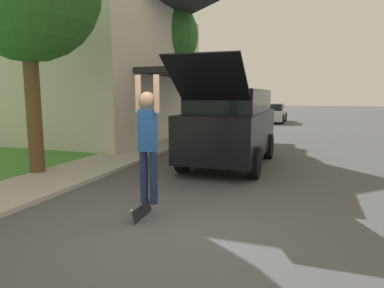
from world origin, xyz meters
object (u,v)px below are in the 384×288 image
Objects in this scene: lawn_tree_far at (159,37)px; car_down_street at (272,113)px; skateboard at (142,211)px; skateboarder at (148,138)px; suv_parked at (231,124)px.

lawn_tree_far is 1.59× the size of car_down_street.
skateboarder is at bearing -11.06° from skateboard.
suv_parked is at bearing -88.02° from car_down_street.
skateboarder reaches higher than car_down_street.
car_down_street is 5.57× the size of skateboard.
skateboarder is 1.25m from skateboard.
skateboarder is (-0.26, -4.74, 0.17)m from suv_parked.
suv_parked is 4.75m from skateboarder.
lawn_tree_far reaches higher than suv_parked.
skateboarder is 2.72× the size of skateboard.
car_down_street is (-0.56, 16.05, -0.53)m from suv_parked.
suv_parked is 4.85m from skateboard.
suv_parked is at bearing 84.93° from skateboard.
lawn_tree_far is at bearing 113.64° from skateboarder.
car_down_street is at bearing 65.10° from lawn_tree_far.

